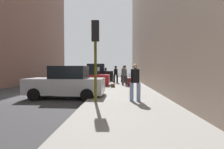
% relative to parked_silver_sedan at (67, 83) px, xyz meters
% --- Properties ---
extents(ground_plane, '(120.00, 120.00, 0.00)m').
position_rel_parked_silver_sedan_xyz_m(ground_plane, '(-2.65, 1.10, -0.85)').
color(ground_plane, '#38383A').
extents(sidewalk, '(4.00, 40.00, 0.15)m').
position_rel_parked_silver_sedan_xyz_m(sidewalk, '(3.35, 1.10, -0.77)').
color(sidewalk, gray).
rests_on(sidewalk, ground_plane).
extents(parked_silver_sedan, '(4.25, 2.15, 1.79)m').
position_rel_parked_silver_sedan_xyz_m(parked_silver_sedan, '(0.00, 0.00, 0.00)').
color(parked_silver_sedan, '#B7BABF').
rests_on(parked_silver_sedan, ground_plane).
extents(parked_red_hatchback, '(4.23, 2.12, 1.79)m').
position_rel_parked_silver_sedan_xyz_m(parked_red_hatchback, '(0.00, 6.10, 0.00)').
color(parked_red_hatchback, '#B2191E').
rests_on(parked_red_hatchback, ground_plane).
extents(parked_black_suv, '(4.66, 2.19, 2.25)m').
position_rel_parked_silver_sedan_xyz_m(parked_black_suv, '(-0.00, 11.83, 0.18)').
color(parked_black_suv, black).
rests_on(parked_black_suv, ground_plane).
extents(parked_gray_coupe, '(4.25, 2.15, 1.79)m').
position_rel_parked_silver_sedan_xyz_m(parked_gray_coupe, '(0.00, 17.69, 0.00)').
color(parked_gray_coupe, slate).
rests_on(parked_gray_coupe, ground_plane).
extents(fire_hydrant, '(0.42, 0.22, 0.70)m').
position_rel_parked_silver_sedan_xyz_m(fire_hydrant, '(1.80, 5.39, -0.35)').
color(fire_hydrant, red).
rests_on(fire_hydrant, sidewalk).
extents(traffic_light, '(0.32, 0.32, 3.60)m').
position_rel_parked_silver_sedan_xyz_m(traffic_light, '(1.85, -1.88, 1.91)').
color(traffic_light, '#514C0F').
rests_on(traffic_light, sidewalk).
extents(pedestrian_with_beanie, '(0.52, 0.44, 1.78)m').
position_rel_parked_silver_sedan_xyz_m(pedestrian_with_beanie, '(3.45, 6.23, 0.29)').
color(pedestrian_with_beanie, '#333338').
rests_on(pedestrian_with_beanie, sidewalk).
extents(pedestrian_with_fedora, '(0.53, 0.48, 1.78)m').
position_rel_parked_silver_sedan_xyz_m(pedestrian_with_fedora, '(2.62, 8.82, 0.29)').
color(pedestrian_with_fedora, black).
rests_on(pedestrian_with_fedora, sidewalk).
extents(pedestrian_in_tan_coat, '(0.53, 0.47, 1.71)m').
position_rel_parked_silver_sedan_xyz_m(pedestrian_in_tan_coat, '(3.43, 9.47, 0.26)').
color(pedestrian_in_tan_coat, black).
rests_on(pedestrian_in_tan_coat, sidewalk).
extents(pedestrian_in_jeans, '(0.53, 0.50, 1.71)m').
position_rel_parked_silver_sedan_xyz_m(pedestrian_in_jeans, '(3.63, -1.61, 0.26)').
color(pedestrian_in_jeans, '#728CB2').
rests_on(pedestrian_in_jeans, sidewalk).
extents(rolling_suitcase, '(0.40, 0.59, 1.04)m').
position_rel_parked_silver_sedan_xyz_m(rolling_suitcase, '(3.85, 5.51, -0.36)').
color(rolling_suitcase, '#591414').
rests_on(rolling_suitcase, sidewalk).
extents(duffel_bag, '(0.32, 0.44, 0.28)m').
position_rel_parked_silver_sedan_xyz_m(duffel_bag, '(2.44, 4.48, -0.56)').
color(duffel_bag, '#472D19').
rests_on(duffel_bag, sidewalk).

